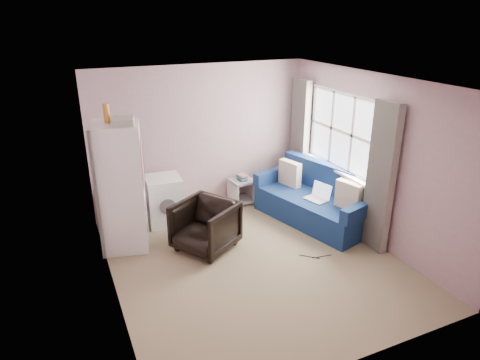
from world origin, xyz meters
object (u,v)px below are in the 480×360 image
Objects in this scene: washing_machine at (164,199)px; side_table at (242,189)px; fridge at (121,187)px; sofa at (317,201)px; armchair at (205,224)px.

washing_machine is 1.45× the size of side_table.
washing_machine is (0.73, 0.52, -0.54)m from fridge.
side_table is (2.22, 0.71, -0.70)m from fridge.
washing_machine is 0.36× the size of sofa.
sofa is (3.08, -0.42, -0.62)m from fridge.
fridge is 1.05m from washing_machine.
washing_machine is (-0.32, 1.08, 0.01)m from armchair.
sofa is (2.03, 0.14, -0.07)m from armchair.
fridge is 0.97× the size of sofa.
fridge is at bearing -162.18° from side_table.
sofa is (0.86, -1.13, 0.07)m from side_table.
side_table is 1.42m from sofa.
side_table is at bearing 30.49° from fridge.
sofa is at bearing -52.97° from side_table.
armchair is 1.47× the size of side_table.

